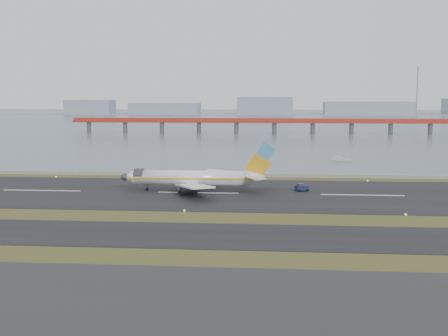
# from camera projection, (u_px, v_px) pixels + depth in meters

# --- Properties ---
(ground) EXTENTS (1000.00, 1000.00, 0.00)m
(ground) POSITION_uv_depth(u_px,v_px,m) (178.00, 220.00, 109.14)
(ground) COLOR #364217
(ground) RESTS_ON ground
(taxiway_strip) EXTENTS (1000.00, 18.00, 0.10)m
(taxiway_strip) POSITION_uv_depth(u_px,v_px,m) (167.00, 235.00, 97.27)
(taxiway_strip) COLOR black
(taxiway_strip) RESTS_ON ground
(runway_strip) EXTENTS (1000.00, 45.00, 0.10)m
(runway_strip) POSITION_uv_depth(u_px,v_px,m) (198.00, 193.00, 138.78)
(runway_strip) COLOR black
(runway_strip) RESTS_ON ground
(seawall) EXTENTS (1000.00, 2.50, 1.00)m
(seawall) POSITION_uv_depth(u_px,v_px,m) (211.00, 174.00, 168.37)
(seawall) COLOR gray
(seawall) RESTS_ON ground
(bay_water) EXTENTS (1400.00, 800.00, 1.30)m
(bay_water) POSITION_uv_depth(u_px,v_px,m) (253.00, 119.00, 563.74)
(bay_water) COLOR #4C616D
(bay_water) RESTS_ON ground
(red_pier) EXTENTS (260.00, 5.00, 10.20)m
(red_pier) POSITION_uv_depth(u_px,v_px,m) (274.00, 122.00, 353.62)
(red_pier) COLOR #A62B1C
(red_pier) RESTS_ON ground
(far_shoreline) EXTENTS (1400.00, 80.00, 60.50)m
(far_shoreline) POSITION_uv_depth(u_px,v_px,m) (268.00, 109.00, 719.96)
(far_shoreline) COLOR #8A95A3
(far_shoreline) RESTS_ON ground
(airliner) EXTENTS (38.52, 32.89, 12.80)m
(airliner) POSITION_uv_depth(u_px,v_px,m) (196.00, 178.00, 140.55)
(airliner) COLOR white
(airliner) RESTS_ON ground
(pushback_tug) EXTENTS (3.64, 2.90, 2.05)m
(pushback_tug) POSITION_uv_depth(u_px,v_px,m) (302.00, 188.00, 141.03)
(pushback_tug) COLOR #161E3D
(pushback_tug) RESTS_ON ground
(workboat_near) EXTENTS (7.42, 4.98, 1.73)m
(workboat_near) POSITION_uv_depth(u_px,v_px,m) (341.00, 159.00, 207.20)
(workboat_near) COLOR #B4B4B9
(workboat_near) RESTS_ON ground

